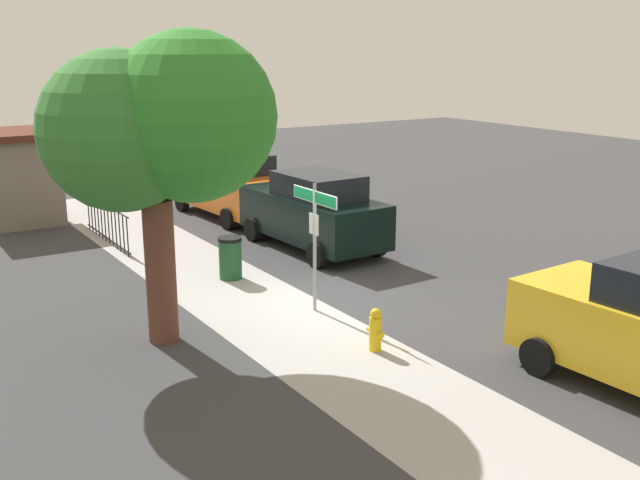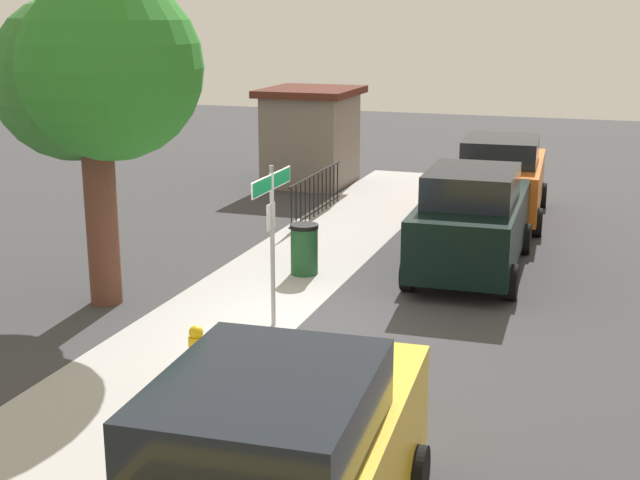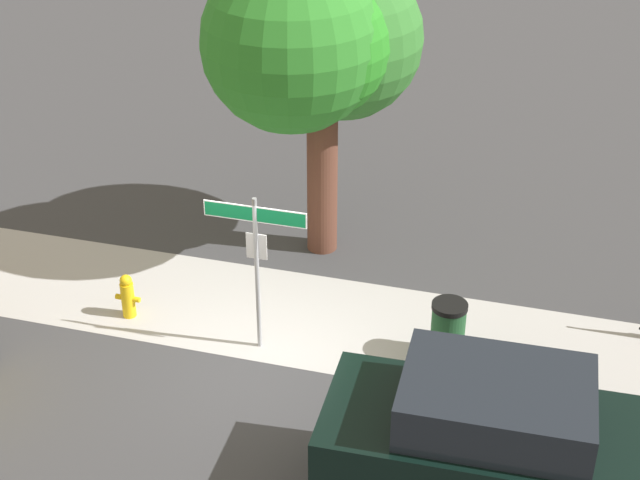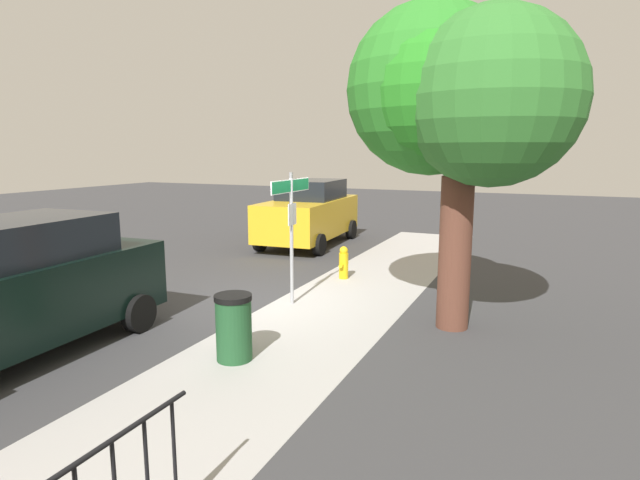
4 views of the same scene
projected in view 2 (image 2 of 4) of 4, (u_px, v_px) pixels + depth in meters
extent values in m
plane|color=#38383A|center=(301.00, 324.00, 14.26)|extent=(60.00, 60.00, 0.00)
cube|color=#A7A5A3|center=(272.00, 282.00, 16.50)|extent=(24.00, 2.60, 0.00)
cylinder|color=#9EA0A5|center=(273.00, 247.00, 13.90)|extent=(0.07, 0.07, 2.61)
cube|color=#0F723D|center=(272.00, 182.00, 13.63)|extent=(1.54, 0.02, 0.22)
cube|color=white|center=(272.00, 182.00, 13.63)|extent=(1.57, 0.02, 0.25)
cube|color=silver|center=(271.00, 217.00, 13.78)|extent=(0.32, 0.02, 0.42)
cylinder|color=brown|center=(103.00, 230.00, 15.01)|extent=(0.54, 0.54, 2.60)
sphere|color=#2B7D26|center=(110.00, 68.00, 13.81)|extent=(2.93, 2.93, 2.93)
sphere|color=#268120|center=(115.00, 71.00, 14.25)|extent=(2.34, 2.34, 2.34)
sphere|color=#30732C|center=(74.00, 78.00, 14.71)|extent=(2.76, 2.76, 2.76)
cube|color=black|center=(266.00, 411.00, 7.18)|extent=(2.30, 1.81, 0.61)
cylinder|color=black|center=(239.00, 451.00, 9.51)|extent=(0.65, 0.26, 0.64)
cylinder|color=black|center=(415.00, 476.00, 9.02)|extent=(0.65, 0.26, 0.64)
cube|color=black|center=(472.00, 227.00, 16.97)|extent=(4.68, 1.97, 1.12)
cube|color=black|center=(472.00, 185.00, 16.49)|extent=(2.27, 1.68, 0.61)
cylinder|color=black|center=(438.00, 233.00, 18.82)|extent=(0.65, 0.24, 0.64)
cylinder|color=black|center=(525.00, 239.00, 18.30)|extent=(0.65, 0.24, 0.64)
cylinder|color=black|center=(408.00, 273.00, 15.92)|extent=(0.65, 0.24, 0.64)
cylinder|color=black|center=(511.00, 282.00, 15.40)|extent=(0.65, 0.24, 0.64)
cube|color=orange|center=(500.00, 183.00, 21.27)|extent=(4.62, 2.17, 1.09)
cube|color=black|center=(501.00, 150.00, 20.80)|extent=(2.26, 1.81, 0.59)
cylinder|color=black|center=(466.00, 191.00, 23.09)|extent=(0.65, 0.25, 0.64)
cylinder|color=black|center=(542.00, 195.00, 22.59)|extent=(0.65, 0.25, 0.64)
cylinder|color=black|center=(451.00, 217.00, 20.23)|extent=(0.65, 0.25, 0.64)
cylinder|color=black|center=(537.00, 222.00, 19.73)|extent=(0.65, 0.25, 0.64)
cylinder|color=black|center=(316.00, 174.00, 21.50)|extent=(3.76, 0.04, 0.04)
cylinder|color=black|center=(316.00, 211.00, 21.74)|extent=(3.76, 0.04, 0.04)
cylinder|color=black|center=(291.00, 209.00, 20.06)|extent=(0.03, 0.03, 1.05)
cylinder|color=black|center=(296.00, 207.00, 20.34)|extent=(0.03, 0.03, 1.05)
cylinder|color=black|center=(301.00, 204.00, 20.63)|extent=(0.03, 0.03, 1.05)
cylinder|color=black|center=(305.00, 201.00, 20.92)|extent=(0.03, 0.03, 1.05)
cylinder|color=black|center=(310.00, 199.00, 21.21)|extent=(0.03, 0.03, 1.05)
cylinder|color=black|center=(314.00, 196.00, 21.49)|extent=(0.03, 0.03, 1.05)
cylinder|color=black|center=(318.00, 194.00, 21.78)|extent=(0.03, 0.03, 1.05)
cylinder|color=black|center=(322.00, 191.00, 22.07)|extent=(0.03, 0.03, 1.05)
cylinder|color=black|center=(326.00, 189.00, 22.35)|extent=(0.03, 0.03, 1.05)
cylinder|color=black|center=(330.00, 187.00, 22.64)|extent=(0.03, 0.03, 1.05)
cylinder|color=black|center=(334.00, 184.00, 22.93)|extent=(0.03, 0.03, 1.05)
cylinder|color=black|center=(338.00, 182.00, 23.21)|extent=(0.03, 0.03, 1.05)
cube|color=slate|center=(311.00, 140.00, 25.47)|extent=(2.56, 2.20, 2.56)
cube|color=#4C2319|center=(311.00, 92.00, 25.12)|extent=(2.92, 2.56, 0.20)
cylinder|color=yellow|center=(197.00, 358.00, 12.09)|extent=(0.22, 0.22, 0.62)
sphere|color=yellow|center=(196.00, 332.00, 11.99)|extent=(0.20, 0.20, 0.20)
cylinder|color=yellow|center=(192.00, 360.00, 11.93)|extent=(0.10, 0.09, 0.09)
cylinder|color=yellow|center=(202.00, 352.00, 12.23)|extent=(0.10, 0.09, 0.09)
cylinder|color=#1E4C28|center=(304.00, 251.00, 16.88)|extent=(0.52, 0.52, 0.90)
cylinder|color=black|center=(304.00, 226.00, 16.76)|extent=(0.55, 0.55, 0.08)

